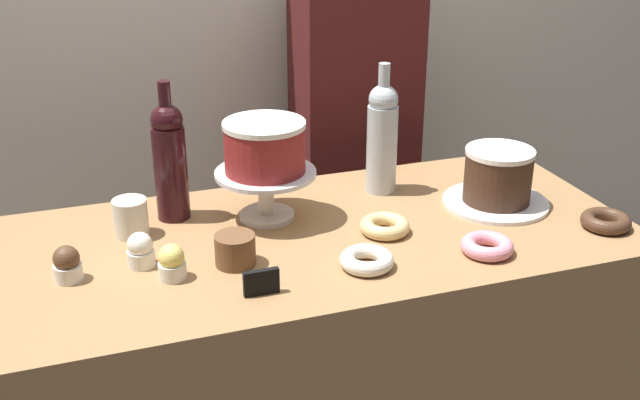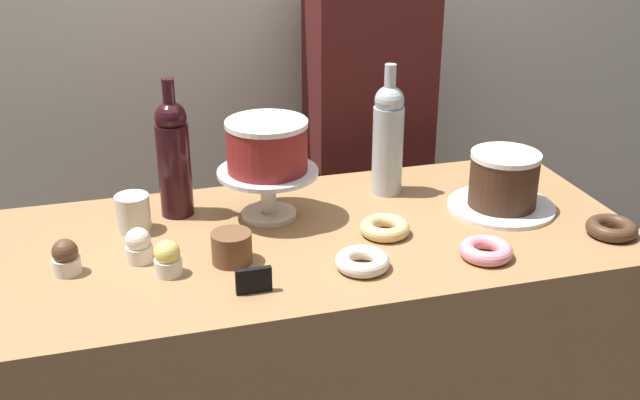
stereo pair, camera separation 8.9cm
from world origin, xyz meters
TOP-DOWN VIEW (x-y plane):
  - back_wall at (0.00, 0.90)m, footprint 6.00×0.05m
  - cake_stand_pedestal at (-0.09, 0.12)m, footprint 0.23×0.23m
  - white_layer_cake at (-0.09, 0.12)m, footprint 0.19×0.19m
  - silver_serving_platter at (0.45, 0.01)m, footprint 0.25×0.25m
  - chocolate_round_cake at (0.45, 0.01)m, footprint 0.16×0.16m
  - wine_bottle_dark_red at (-0.29, 0.19)m, footprint 0.08×0.08m
  - wine_bottle_clear at (0.22, 0.18)m, footprint 0.08×0.08m
  - cupcake_lemon at (-0.34, -0.10)m, footprint 0.06×0.06m
  - cupcake_vanilla at (-0.40, -0.03)m, footprint 0.06×0.06m
  - cupcake_chocolate at (-0.54, -0.04)m, footprint 0.06×0.06m
  - donut_pink at (0.30, -0.21)m, footprint 0.11×0.11m
  - donut_chocolate at (0.62, -0.18)m, footprint 0.11×0.11m
  - donut_glazed at (0.14, -0.05)m, footprint 0.11×0.11m
  - donut_sugar at (0.04, -0.18)m, footprint 0.11×0.11m
  - cookie_stack at (-0.21, -0.08)m, footprint 0.08×0.08m
  - price_sign_chalkboard at (-0.19, -0.22)m, footprint 0.07×0.01m
  - coffee_cup_ceramic at (-0.40, 0.12)m, footprint 0.08×0.08m
  - barista_figure at (0.33, 0.65)m, footprint 0.36×0.22m

SIDE VIEW (x-z plane):
  - barista_figure at x=0.33m, z-range 0.04..1.64m
  - silver_serving_platter at x=0.45m, z-range 0.94..0.95m
  - donut_pink at x=0.30m, z-range 0.94..0.97m
  - donut_chocolate at x=0.62m, z-range 0.94..0.97m
  - donut_glazed at x=0.14m, z-range 0.94..0.97m
  - donut_sugar at x=0.04m, z-range 0.94..0.97m
  - price_sign_chalkboard at x=-0.19m, z-range 0.94..0.99m
  - cookie_stack at x=-0.21m, z-range 0.94..1.00m
  - cupcake_lemon at x=-0.34m, z-range 0.94..1.01m
  - cupcake_vanilla at x=-0.40m, z-range 0.94..1.01m
  - cupcake_chocolate at x=-0.54m, z-range 0.94..1.01m
  - coffee_cup_ceramic at x=-0.40m, z-range 0.94..1.02m
  - chocolate_round_cake at x=0.45m, z-range 0.95..1.08m
  - cake_stand_pedestal at x=-0.09m, z-range 0.96..1.08m
  - wine_bottle_dark_red at x=-0.29m, z-range 0.92..1.24m
  - wine_bottle_clear at x=0.22m, z-range 0.92..1.24m
  - white_layer_cake at x=-0.09m, z-range 1.05..1.17m
  - back_wall at x=0.00m, z-range 0.00..2.60m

